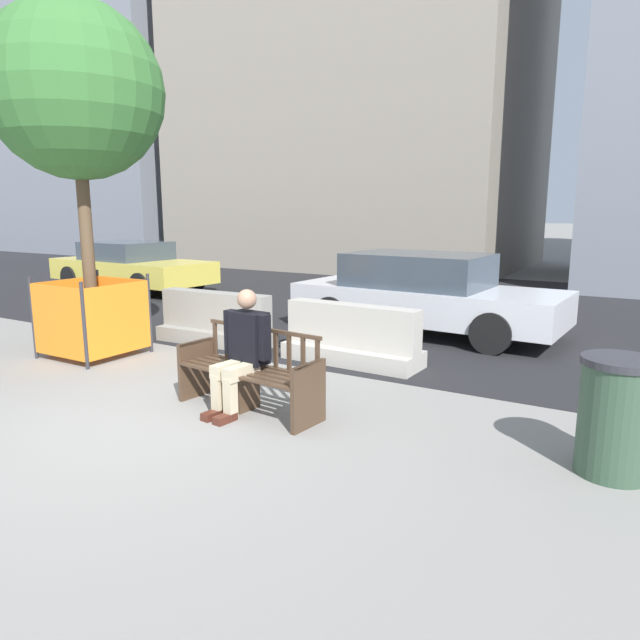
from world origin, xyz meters
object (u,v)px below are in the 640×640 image
at_px(street_bench, 250,375).
at_px(car_taxi_near, 131,266).
at_px(car_sedan_mid, 424,293).
at_px(street_tree, 75,92).
at_px(construction_fence, 93,316).
at_px(jersey_barrier_left, 216,323).
at_px(trash_bin, 617,416).
at_px(seated_person, 243,349).
at_px(jersey_barrier_centre, 352,339).

xyz_separation_m(street_bench, car_taxi_near, (-8.65, 5.92, 0.26)).
bearing_deg(car_sedan_mid, street_bench, -91.93).
relative_size(street_tree, construction_fence, 4.13).
bearing_deg(jersey_barrier_left, trash_bin, -18.05).
xyz_separation_m(street_bench, street_tree, (-3.47, 0.71, 3.34)).
height_order(street_bench, street_tree, street_tree).
height_order(seated_person, street_tree, street_tree).
xyz_separation_m(street_tree, car_taxi_near, (-5.18, 5.21, -3.08)).
bearing_deg(street_bench, jersey_barrier_centre, 89.11).
bearing_deg(jersey_barrier_centre, car_taxi_near, 157.30).
bearing_deg(jersey_barrier_centre, street_bench, -90.89).
relative_size(street_bench, trash_bin, 1.77).
relative_size(street_bench, jersey_barrier_centre, 0.86).
bearing_deg(street_bench, trash_bin, 5.13).
relative_size(seated_person, jersey_barrier_left, 0.65).
bearing_deg(construction_fence, jersey_barrier_centre, 24.20).
distance_m(seated_person, trash_bin, 3.56).
xyz_separation_m(jersey_barrier_left, car_sedan_mid, (2.60, 2.52, 0.36)).
xyz_separation_m(jersey_barrier_centre, trash_bin, (3.45, -1.97, 0.15)).
bearing_deg(jersey_barrier_left, jersey_barrier_centre, 0.94).
relative_size(street_tree, car_sedan_mid, 1.06).
height_order(jersey_barrier_left, street_tree, street_tree).
bearing_deg(trash_bin, street_tree, 176.75).
bearing_deg(trash_bin, car_sedan_mid, 126.78).
distance_m(street_bench, seated_person, 0.30).
bearing_deg(trash_bin, construction_fence, 176.75).
distance_m(seated_person, jersey_barrier_centre, 2.37).
height_order(jersey_barrier_left, construction_fence, construction_fence).
distance_m(car_taxi_near, car_sedan_mid, 8.89).
bearing_deg(car_taxi_near, jersey_barrier_centre, -22.70).
distance_m(jersey_barrier_centre, trash_bin, 3.98).
height_order(seated_person, trash_bin, seated_person).
distance_m(jersey_barrier_centre, street_tree, 5.13).
xyz_separation_m(street_bench, seated_person, (-0.04, -0.05, 0.29)).
relative_size(car_taxi_near, trash_bin, 4.91).
xyz_separation_m(car_taxi_near, car_sedan_mid, (8.81, -1.15, 0.05)).
relative_size(seated_person, street_tree, 0.27).
bearing_deg(car_taxi_near, jersey_barrier_left, -30.60).
bearing_deg(jersey_barrier_centre, construction_fence, -155.80).
bearing_deg(jersey_barrier_centre, car_sedan_mid, 87.11).
xyz_separation_m(street_tree, construction_fence, (0.00, 0.00, -3.13)).
bearing_deg(street_tree, jersey_barrier_centre, 24.20).
bearing_deg(street_tree, construction_fence, 90.00).
bearing_deg(jersey_barrier_centre, trash_bin, -29.72).
bearing_deg(seated_person, construction_fence, 167.47).
relative_size(jersey_barrier_left, construction_fence, 1.69).
xyz_separation_m(car_sedan_mid, trash_bin, (3.33, -4.45, -0.21)).
distance_m(seated_person, car_sedan_mid, 4.82).
height_order(street_bench, car_taxi_near, car_taxi_near).
xyz_separation_m(street_bench, jersey_barrier_left, (-2.44, 2.24, -0.06)).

